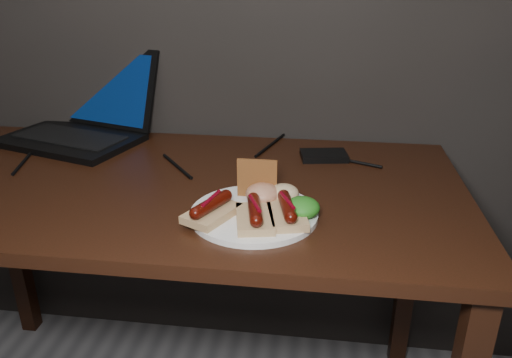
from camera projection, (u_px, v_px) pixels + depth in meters
name	position (u px, v px, depth m)	size (l,w,h in m)	color
desk	(168.00, 214.00, 1.22)	(1.40, 0.70, 0.75)	black
laptop	(83.00, 119.00, 1.46)	(0.45, 0.42, 0.25)	black
hard_drive	(324.00, 156.00, 1.31)	(0.12, 0.08, 0.02)	black
desk_cables	(200.00, 157.00, 1.32)	(0.95, 0.41, 0.01)	black
plate	(254.00, 214.00, 1.01)	(0.26, 0.26, 0.01)	white
bread_sausage_left	(212.00, 209.00, 0.98)	(0.11, 0.13, 0.04)	#D4BA7C
bread_sausage_center	(255.00, 215.00, 0.96)	(0.09, 0.13, 0.04)	#D4BA7C
bread_sausage_right	(287.00, 211.00, 0.97)	(0.09, 0.13, 0.04)	#D4BA7C
crispbread	(257.00, 178.00, 1.06)	(0.09, 0.01, 0.09)	#A45E2D
salad_greens	(302.00, 207.00, 0.98)	(0.07, 0.07, 0.04)	#146013
salsa_mound	(263.00, 193.00, 1.04)	(0.07, 0.07, 0.04)	#A41D10
coleslaw_mound	(284.00, 193.00, 1.05)	(0.06, 0.06, 0.04)	beige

